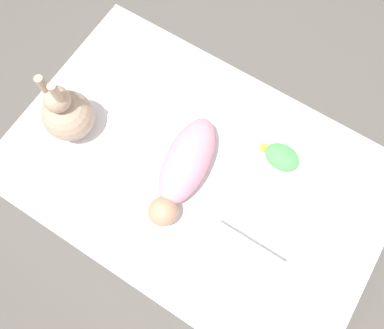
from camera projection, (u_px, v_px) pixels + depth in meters
name	position (u px, v px, depth m)	size (l,w,h in m)	color
ground_plane	(196.00, 180.00, 1.72)	(12.00, 12.00, 0.00)	#514C47
bed_mattress	(196.00, 176.00, 1.65)	(1.59, 1.05, 0.15)	white
swaddled_baby	(184.00, 167.00, 1.51)	(0.23, 0.50, 0.15)	pink
pillow	(227.00, 284.00, 1.39)	(0.30, 0.36, 0.09)	white
bunny_plush	(67.00, 114.00, 1.52)	(0.21, 0.21, 0.37)	tan
turtle_plush	(281.00, 157.00, 1.57)	(0.18, 0.11, 0.06)	#51B756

